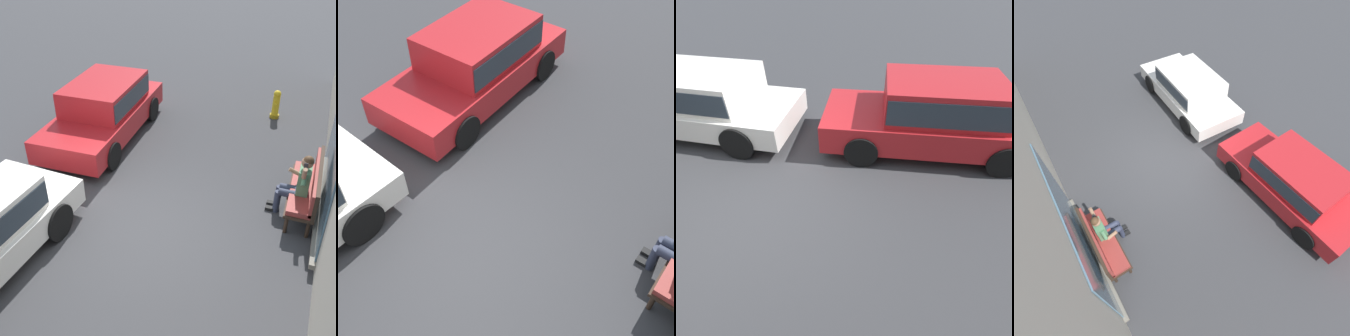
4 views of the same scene
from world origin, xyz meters
TOP-DOWN VIEW (x-y plane):
  - ground_plane at (0.00, 0.00)m, footprint 60.00×60.00m
  - parked_car_near at (-3.12, -2.25)m, footprint 4.26×1.92m

SIDE VIEW (x-z plane):
  - ground_plane at x=0.00m, z-range 0.00..0.00m
  - parked_car_near at x=-3.12m, z-range 0.07..1.52m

